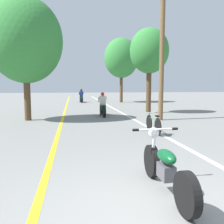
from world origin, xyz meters
TOP-DOWN VIEW (x-y plane):
  - ground_plane at (0.00, 0.00)m, footprint 120.00×120.00m
  - lane_stripe_center at (-1.70, 12.80)m, footprint 0.14×48.00m
  - lane_stripe_edge at (1.98, 12.80)m, footprint 0.14×48.00m
  - utility_pole at (3.28, 8.76)m, footprint 1.10×0.24m
  - roadside_tree_right_near at (3.68, 11.96)m, footprint 2.48×2.23m
  - roadside_tree_right_far at (3.97, 22.03)m, footprint 3.60×3.24m
  - roadside_tree_left at (-3.41, 9.78)m, footprint 3.66×3.29m
  - motorcycle_foreground at (0.32, 0.85)m, footprint 0.85×2.05m
  - motorcycle_rider_lead at (0.56, 10.91)m, footprint 0.50×2.05m
  - motorcycle_rider_far at (-0.23, 22.73)m, footprint 0.50×1.98m
  - bicycle_parked at (1.79, 5.61)m, footprint 0.44×1.59m

SIDE VIEW (x-z plane):
  - ground_plane at x=0.00m, z-range 0.00..0.00m
  - lane_stripe_center at x=-1.70m, z-range 0.00..0.01m
  - lane_stripe_edge at x=1.98m, z-range 0.00..0.01m
  - bicycle_parked at x=1.79m, z-range -0.02..0.70m
  - motorcycle_foreground at x=0.32m, z-range -0.08..0.90m
  - motorcycle_rider_lead at x=0.56m, z-range -0.17..1.21m
  - motorcycle_rider_far at x=-0.23m, z-range -0.17..1.25m
  - utility_pole at x=3.28m, z-range 0.09..7.10m
  - roadside_tree_right_near at x=3.68m, z-range 1.22..6.59m
  - roadside_tree_left at x=-3.41m, z-range 0.92..7.00m
  - roadside_tree_right_far at x=3.97m, z-range 1.27..8.00m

